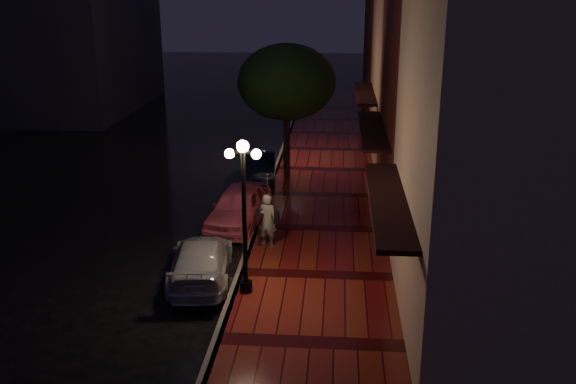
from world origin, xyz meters
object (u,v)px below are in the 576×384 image
at_px(navy_car, 259,167).
at_px(street_tree, 287,84).
at_px(pink_car, 239,206).
at_px(woman_with_umbrella, 267,198).
at_px(silver_car, 201,261).
at_px(streetlamp_near, 244,208).
at_px(streetlamp_far, 287,110).
at_px(parking_meter, 259,224).

bearing_deg(navy_car, street_tree, -2.85).
relative_size(pink_car, navy_car, 1.07).
bearing_deg(woman_with_umbrella, silver_car, 74.10).
bearing_deg(pink_car, street_tree, 84.70).
xyz_separation_m(streetlamp_near, streetlamp_far, (0.00, 14.00, 0.00)).
xyz_separation_m(navy_car, parking_meter, (0.92, -7.67, 0.27)).
distance_m(street_tree, pink_car, 6.70).
bearing_deg(silver_car, streetlamp_near, 140.28).
xyz_separation_m(pink_car, woman_with_umbrella, (1.26, -2.15, 1.08)).
bearing_deg(woman_with_umbrella, navy_car, -61.23).
bearing_deg(parking_meter, street_tree, 97.35).
distance_m(streetlamp_near, parking_meter, 3.67).
height_order(streetlamp_near, silver_car, streetlamp_near).
xyz_separation_m(streetlamp_near, parking_meter, (-0.03, 3.25, -1.69)).
xyz_separation_m(streetlamp_far, silver_car, (-1.44, -13.07, -1.99)).
relative_size(street_tree, pink_car, 1.38).
xyz_separation_m(streetlamp_near, woman_with_umbrella, (0.25, 3.29, -0.81)).
xyz_separation_m(navy_car, silver_car, (-0.49, -9.99, -0.03)).
bearing_deg(navy_car, streetlamp_far, 66.67).
distance_m(street_tree, silver_car, 10.83).
xyz_separation_m(streetlamp_far, pink_car, (-1.01, -8.56, -1.89)).
height_order(streetlamp_far, pink_car, streetlamp_far).
xyz_separation_m(navy_car, woman_with_umbrella, (1.20, -7.63, 1.15)).
height_order(streetlamp_near, woman_with_umbrella, streetlamp_near).
relative_size(streetlamp_far, navy_car, 1.10).
relative_size(streetlamp_far, woman_with_umbrella, 1.74).
height_order(pink_car, silver_car, pink_car).
relative_size(street_tree, silver_car, 1.37).
relative_size(streetlamp_near, streetlamp_far, 1.00).
height_order(streetlamp_far, navy_car, streetlamp_far).
relative_size(streetlamp_far, silver_car, 1.02).
distance_m(streetlamp_near, silver_car, 2.63).
xyz_separation_m(pink_car, parking_meter, (0.98, -2.18, 0.20)).
distance_m(streetlamp_near, street_tree, 11.12).
bearing_deg(streetlamp_far, navy_car, -107.15).
distance_m(pink_car, navy_car, 5.48).
distance_m(navy_car, woman_with_umbrella, 7.81).
bearing_deg(streetlamp_far, street_tree, -85.09).
bearing_deg(woman_with_umbrella, pink_car, -39.76).
relative_size(pink_car, silver_car, 0.99).
height_order(streetlamp_near, street_tree, street_tree).
bearing_deg(pink_car, navy_car, 96.95).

